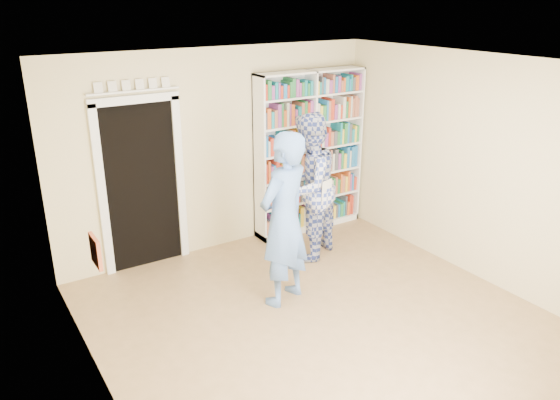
% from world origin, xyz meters
% --- Properties ---
extents(floor, '(5.00, 5.00, 0.00)m').
position_xyz_m(floor, '(0.00, 0.00, 0.00)').
color(floor, olive).
rests_on(floor, ground).
extents(ceiling, '(5.00, 5.00, 0.00)m').
position_xyz_m(ceiling, '(0.00, 0.00, 2.70)').
color(ceiling, white).
rests_on(ceiling, wall_back).
extents(wall_back, '(4.50, 0.00, 4.50)m').
position_xyz_m(wall_back, '(0.00, 2.50, 1.35)').
color(wall_back, beige).
rests_on(wall_back, floor).
extents(wall_left, '(0.00, 5.00, 5.00)m').
position_xyz_m(wall_left, '(-2.25, 0.00, 1.35)').
color(wall_left, beige).
rests_on(wall_left, floor).
extents(wall_right, '(0.00, 5.00, 5.00)m').
position_xyz_m(wall_right, '(2.25, 0.00, 1.35)').
color(wall_right, beige).
rests_on(wall_right, floor).
extents(bookshelf, '(1.70, 0.32, 2.34)m').
position_xyz_m(bookshelf, '(1.35, 2.34, 1.18)').
color(bookshelf, white).
rests_on(bookshelf, floor).
extents(doorway, '(1.10, 0.08, 2.43)m').
position_xyz_m(doorway, '(-1.10, 2.48, 1.18)').
color(doorway, black).
rests_on(doorway, floor).
extents(wall_art, '(0.03, 0.25, 0.25)m').
position_xyz_m(wall_art, '(-2.23, 0.20, 1.40)').
color(wall_art, brown).
rests_on(wall_art, wall_left).
extents(man_blue, '(0.84, 0.70, 1.98)m').
position_xyz_m(man_blue, '(-0.10, 0.77, 0.99)').
color(man_blue, '#567EC0').
rests_on(man_blue, floor).
extents(man_plaid, '(1.18, 1.09, 1.95)m').
position_xyz_m(man_plaid, '(0.77, 1.56, 0.97)').
color(man_plaid, '#304194').
rests_on(man_plaid, floor).
extents(paper_sheet, '(0.20, 0.07, 0.29)m').
position_xyz_m(paper_sheet, '(0.88, 1.29, 0.98)').
color(paper_sheet, white).
rests_on(paper_sheet, man_plaid).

